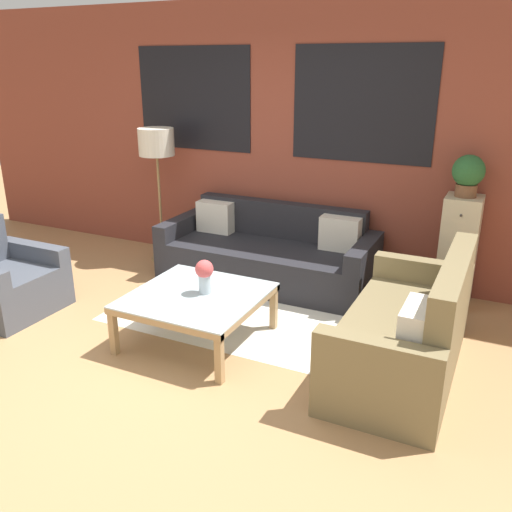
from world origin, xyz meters
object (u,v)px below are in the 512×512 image
(couch_dark, at_px, (268,256))
(flower_vase, at_px, (204,274))
(drawer_cabinet, at_px, (458,252))
(armchair_corner, at_px, (5,283))
(coffee_table, at_px, (197,300))
(settee_vintage, at_px, (408,334))
(floor_lamp, at_px, (157,147))
(potted_plant, at_px, (468,174))

(couch_dark, height_order, flower_vase, couch_dark)
(couch_dark, height_order, drawer_cabinet, drawer_cabinet)
(armchair_corner, relative_size, coffee_table, 0.82)
(couch_dark, relative_size, settee_vintage, 1.31)
(settee_vintage, relative_size, flower_vase, 5.96)
(settee_vintage, relative_size, floor_lamp, 1.12)
(couch_dark, relative_size, drawer_cabinet, 2.11)
(coffee_table, relative_size, floor_lamp, 0.68)
(couch_dark, relative_size, flower_vase, 7.81)
(floor_lamp, height_order, drawer_cabinet, floor_lamp)
(floor_lamp, bearing_deg, couch_dark, -2.42)
(armchair_corner, xyz_separation_m, floor_lamp, (0.50, 1.78, 1.03))
(armchair_corner, bearing_deg, flower_vase, 9.41)
(drawer_cabinet, relative_size, potted_plant, 2.80)
(potted_plant, xyz_separation_m, flower_vase, (-1.76, -1.63, -0.67))
(armchair_corner, bearing_deg, floor_lamp, 74.43)
(armchair_corner, height_order, potted_plant, potted_plant)
(potted_plant, bearing_deg, settee_vintage, -96.46)
(drawer_cabinet, bearing_deg, armchair_corner, -152.15)
(settee_vintage, height_order, floor_lamp, floor_lamp)
(floor_lamp, bearing_deg, settee_vintage, -22.21)
(potted_plant, height_order, flower_vase, potted_plant)
(flower_vase, bearing_deg, coffee_table, -134.08)
(settee_vintage, bearing_deg, armchair_corner, -171.40)
(armchair_corner, relative_size, flower_vase, 2.97)
(settee_vintage, relative_size, potted_plant, 4.51)
(couch_dark, xyz_separation_m, coffee_table, (0.02, -1.45, 0.09))
(settee_vintage, distance_m, armchair_corner, 3.58)
(armchair_corner, distance_m, drawer_cabinet, 4.20)
(coffee_table, bearing_deg, settee_vintage, 9.16)
(potted_plant, bearing_deg, armchair_corner, -152.15)
(flower_vase, bearing_deg, armchair_corner, -170.59)
(couch_dark, height_order, coffee_table, couch_dark)
(couch_dark, bearing_deg, floor_lamp, 177.58)
(drawer_cabinet, xyz_separation_m, flower_vase, (-1.76, -1.63, 0.06))
(settee_vintage, bearing_deg, floor_lamp, 157.79)
(coffee_table, bearing_deg, potted_plant, 43.05)
(drawer_cabinet, bearing_deg, settee_vintage, -96.46)
(coffee_table, bearing_deg, couch_dark, 90.84)
(settee_vintage, bearing_deg, coffee_table, -170.84)
(coffee_table, height_order, floor_lamp, floor_lamp)
(settee_vintage, relative_size, coffee_table, 1.65)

